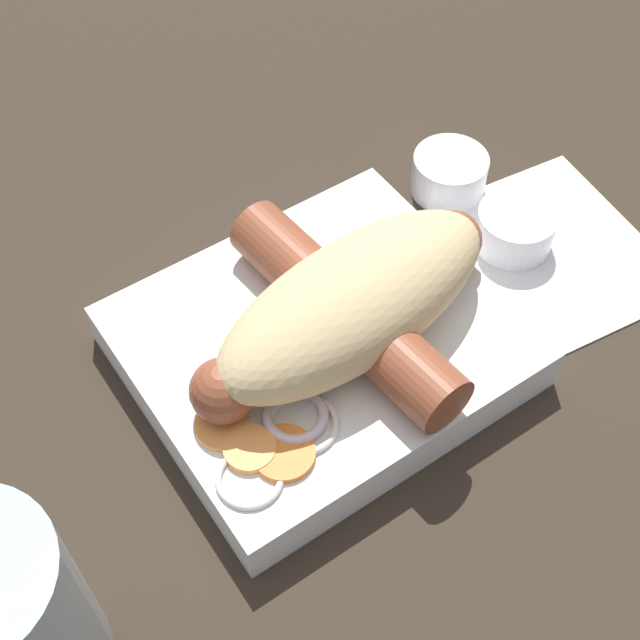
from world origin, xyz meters
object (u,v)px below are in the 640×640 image
object	(u,v)px
food_tray	(320,346)
sausage	(344,310)
bread_roll	(354,302)
condiment_cup_near	(514,231)
condiment_cup_far	(449,176)

from	to	relation	value
food_tray	sausage	bearing A→B (deg)	150.90
bread_roll	condiment_cup_near	xyz separation A→B (m)	(-0.14, -0.02, -0.05)
bread_roll	condiment_cup_far	size ratio (longest dim) A/B	3.63
condiment_cup_near	food_tray	bearing A→B (deg)	2.17
food_tray	sausage	size ratio (longest dim) A/B	1.04
sausage	condiment_cup_near	size ratio (longest dim) A/B	3.93
bread_roll	condiment_cup_near	size ratio (longest dim) A/B	3.63
food_tray	condiment_cup_near	bearing A→B (deg)	-177.83
food_tray	condiment_cup_far	bearing A→B (deg)	-155.76
condiment_cup_far	bread_roll	bearing A→B (deg)	30.21
food_tray	condiment_cup_near	size ratio (longest dim) A/B	4.07
food_tray	condiment_cup_far	size ratio (longest dim) A/B	4.07
sausage	condiment_cup_near	bearing A→B (deg)	-175.07
sausage	condiment_cup_far	size ratio (longest dim) A/B	3.93
food_tray	condiment_cup_far	xyz separation A→B (m)	(-0.15, -0.07, -0.00)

